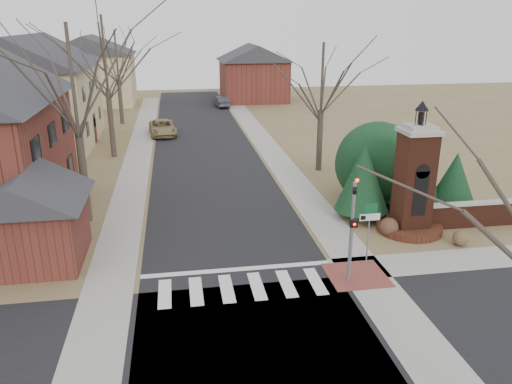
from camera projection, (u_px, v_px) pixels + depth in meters
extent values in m
plane|color=brown|center=(245.00, 298.00, 18.89)|extent=(120.00, 120.00, 0.00)
cube|color=black|center=(205.00, 153.00, 39.39)|extent=(8.00, 70.00, 0.01)
cube|color=black|center=(258.00, 347.00, 16.10)|extent=(120.00, 8.00, 0.01)
cube|color=silver|center=(242.00, 287.00, 19.64)|extent=(8.00, 2.20, 0.02)
cube|color=silver|center=(237.00, 269.00, 21.03)|extent=(8.00, 0.35, 0.02)
cube|color=gray|center=(270.00, 150.00, 40.19)|extent=(2.00, 60.00, 0.02)
cube|color=gray|center=(138.00, 155.00, 38.59)|extent=(2.00, 60.00, 0.02)
cube|color=brown|center=(356.00, 275.00, 20.56)|extent=(2.40, 2.40, 0.02)
cylinder|color=slate|center=(351.00, 234.00, 19.42)|extent=(0.14, 0.14, 4.20)
imported|color=black|center=(355.00, 186.00, 18.78)|extent=(0.15, 0.18, 0.90)
sphere|color=#FF0C05|center=(357.00, 180.00, 18.48)|extent=(0.14, 0.14, 0.14)
cube|color=black|center=(354.00, 223.00, 19.09)|extent=(0.28, 0.16, 0.30)
sphere|color=#FF0C05|center=(355.00, 224.00, 19.01)|extent=(0.11, 0.11, 0.11)
cylinder|color=slate|center=(368.00, 236.00, 21.19)|extent=(0.06, 0.06, 2.60)
cube|color=silver|center=(370.00, 217.00, 20.89)|extent=(0.90, 0.03, 0.30)
cube|color=black|center=(363.00, 218.00, 20.83)|extent=(0.22, 0.02, 0.18)
cube|color=#104E2B|center=(371.00, 208.00, 20.76)|extent=(0.60, 0.03, 0.40)
cylinder|color=#4C2216|center=(409.00, 227.00, 24.87)|extent=(3.20, 3.20, 0.36)
cube|color=#4C2216|center=(414.00, 183.00, 24.11)|extent=(1.50, 1.50, 5.00)
cube|color=black|center=(420.00, 194.00, 23.54)|extent=(0.70, 0.10, 2.20)
cube|color=gray|center=(419.00, 131.00, 23.27)|extent=(1.70, 1.70, 0.20)
cube|color=gray|center=(420.00, 127.00, 23.21)|extent=(1.30, 1.30, 0.20)
cylinder|color=black|center=(421.00, 118.00, 23.08)|extent=(0.20, 0.20, 0.60)
cone|color=black|center=(422.00, 105.00, 22.88)|extent=(0.64, 0.64, 0.45)
cube|color=#4C2216|center=(493.00, 214.00, 25.43)|extent=(7.50, 0.40, 1.20)
cube|color=gray|center=(495.00, 202.00, 25.21)|extent=(7.50, 0.50, 0.10)
cube|color=tan|center=(36.00, 106.00, 40.93)|extent=(9.00, 12.00, 6.40)
cube|color=#602A20|center=(33.00, 232.00, 21.32)|extent=(4.00, 4.00, 2.80)
cube|color=tan|center=(92.00, 80.00, 60.80)|extent=(10.00, 8.00, 6.00)
cube|color=tan|center=(61.00, 46.00, 57.57)|extent=(0.75, 0.75, 3.08)
cube|color=#602A20|center=(253.00, 81.00, 64.03)|extent=(8.00, 8.00, 5.00)
cube|color=#602A20|center=(237.00, 54.00, 61.08)|extent=(0.75, 0.75, 2.80)
cylinder|color=#473D33|center=(360.00, 213.00, 26.44)|extent=(0.20, 0.20, 0.50)
cone|color=black|center=(363.00, 177.00, 25.77)|extent=(2.80, 2.80, 3.60)
cylinder|color=#473D33|center=(409.00, 202.00, 28.06)|extent=(0.20, 0.20, 0.50)
cone|color=black|center=(413.00, 162.00, 27.29)|extent=(3.40, 3.40, 4.20)
cylinder|color=#473D33|center=(451.00, 206.00, 27.44)|extent=(0.20, 0.20, 0.50)
cone|color=black|center=(455.00, 178.00, 26.90)|extent=(2.40, 2.40, 2.80)
sphere|color=black|center=(377.00, 160.00, 28.34)|extent=(4.80, 4.80, 4.80)
cylinder|color=#473D33|center=(84.00, 176.00, 25.41)|extent=(0.40, 0.40, 4.83)
cylinder|color=#473D33|center=(111.00, 124.00, 37.49)|extent=(0.40, 0.40, 5.04)
cylinder|color=#473D33|center=(121.00, 102.00, 49.63)|extent=(0.40, 0.40, 4.41)
cylinder|color=#473D33|center=(320.00, 140.00, 34.26)|extent=(0.40, 0.40, 4.20)
imported|color=#948051|center=(162.00, 128.00, 45.17)|extent=(2.68, 5.04, 1.35)
imported|color=#36383F|center=(222.00, 102.00, 59.62)|extent=(1.72, 3.99, 1.28)
sphere|color=#513625|center=(389.00, 227.00, 24.22)|extent=(0.90, 0.90, 0.90)
sphere|color=brown|center=(460.00, 238.00, 23.19)|extent=(0.73, 0.73, 0.73)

